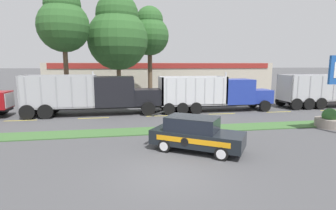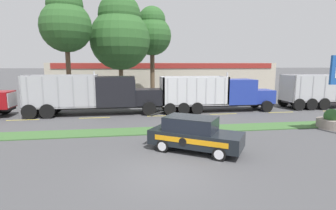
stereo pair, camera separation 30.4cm
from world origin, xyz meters
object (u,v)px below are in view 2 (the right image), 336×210
object	(u,v)px
stone_planter	(331,121)
dump_truck_lead	(106,95)
rally_car	(194,134)
dump_truck_trail	(226,95)

from	to	relation	value
stone_planter	dump_truck_lead	bearing A→B (deg)	154.30
dump_truck_lead	stone_planter	xyz separation A→B (m)	(15.32, -7.37, -1.22)
dump_truck_lead	rally_car	bearing A→B (deg)	-64.66
rally_car	dump_truck_trail	bearing A→B (deg)	61.67
rally_car	dump_truck_lead	bearing A→B (deg)	115.34
dump_truck_lead	dump_truck_trail	bearing A→B (deg)	0.31
dump_truck_lead	rally_car	world-z (taller)	dump_truck_lead
dump_truck_lead	stone_planter	world-z (taller)	dump_truck_lead
dump_truck_lead	dump_truck_trail	world-z (taller)	dump_truck_lead
rally_car	stone_planter	world-z (taller)	rally_car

